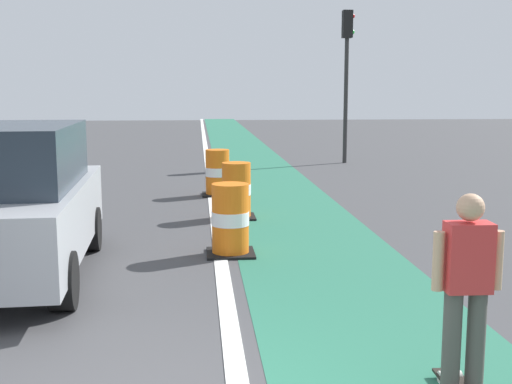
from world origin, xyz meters
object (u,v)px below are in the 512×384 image
parked_suv_nearest (13,201)px  traffic_barrel_back (218,173)px  skateboarder_on_lane (466,290)px  traffic_barrel_mid (236,191)px  traffic_light_corner (347,59)px  traffic_barrel_front (230,220)px

parked_suv_nearest → traffic_barrel_back: size_ratio=4.30×
skateboarder_on_lane → traffic_barrel_back: bearing=98.9°
parked_suv_nearest → traffic_barrel_mid: parked_suv_nearest is taller
parked_suv_nearest → traffic_light_corner: bearing=61.0°
traffic_barrel_mid → skateboarder_on_lane: bearing=-79.9°
traffic_barrel_mid → traffic_light_corner: traffic_light_corner is taller
traffic_barrel_front → traffic_barrel_back: size_ratio=1.00×
traffic_light_corner → skateboarder_on_lane: bearing=-99.5°
skateboarder_on_lane → traffic_light_corner: 17.75m
skateboarder_on_lane → traffic_barrel_mid: size_ratio=1.55×
traffic_barrel_front → traffic_light_corner: 13.55m
parked_suv_nearest → traffic_light_corner: size_ratio=0.92×
traffic_barrel_front → traffic_light_corner: bearing=69.9°
skateboarder_on_lane → traffic_light_corner: (2.90, 17.32, 2.59)m
traffic_barrel_front → traffic_barrel_mid: 2.91m
parked_suv_nearest → traffic_barrel_front: 3.12m
skateboarder_on_lane → traffic_barrel_front: (-1.65, 4.90, -0.38)m
parked_suv_nearest → traffic_barrel_front: size_ratio=4.30×
traffic_barrel_mid → traffic_barrel_back: 2.85m
traffic_barrel_mid → traffic_light_corner: size_ratio=0.21×
skateboarder_on_lane → traffic_barrel_back: size_ratio=1.55×
traffic_barrel_mid → traffic_light_corner: 10.86m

